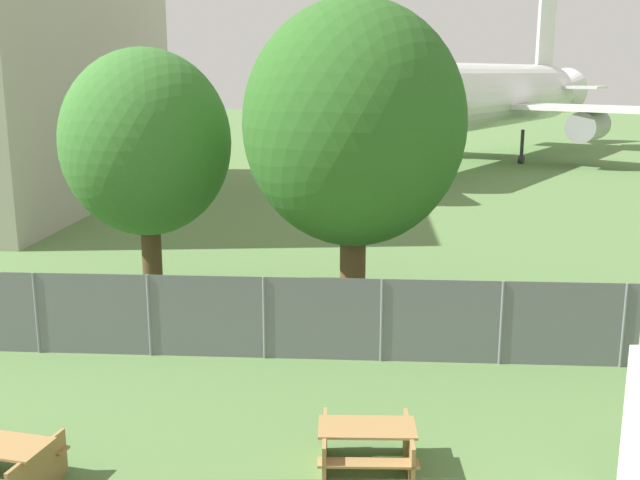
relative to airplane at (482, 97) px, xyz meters
name	(u,v)px	position (x,y,z in m)	size (l,w,h in m)	color
perimeter_fence	(382,320)	(-7.23, -36.72, -3.50)	(56.07, 0.07, 1.85)	slate
airplane	(482,97)	(0.00, 0.00, 0.00)	(28.57, 36.00, 13.21)	white
picnic_bench_open_grass	(367,443)	(-7.52, -41.33, -3.96)	(1.58, 1.47, 0.76)	#A37A47
tree_near_hangar	(354,125)	(-7.91, -34.40, 0.51)	(5.24, 5.24, 7.84)	brown
tree_left_of_cabin	(146,143)	(-13.36, -32.84, -0.11)	(4.43, 4.43, 6.78)	#4C3823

